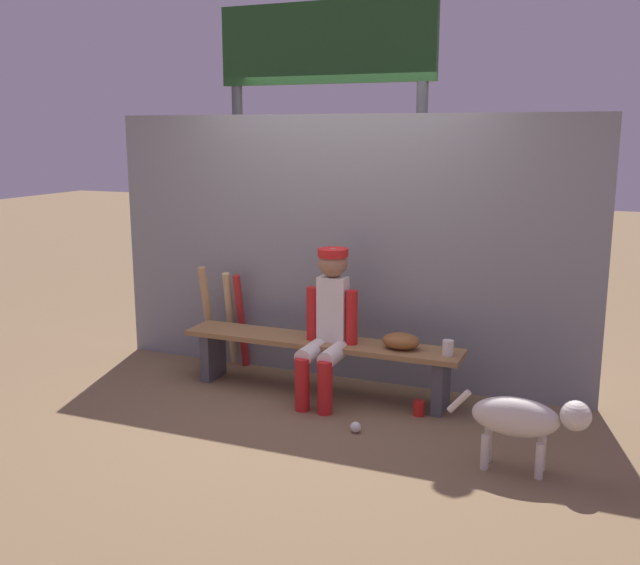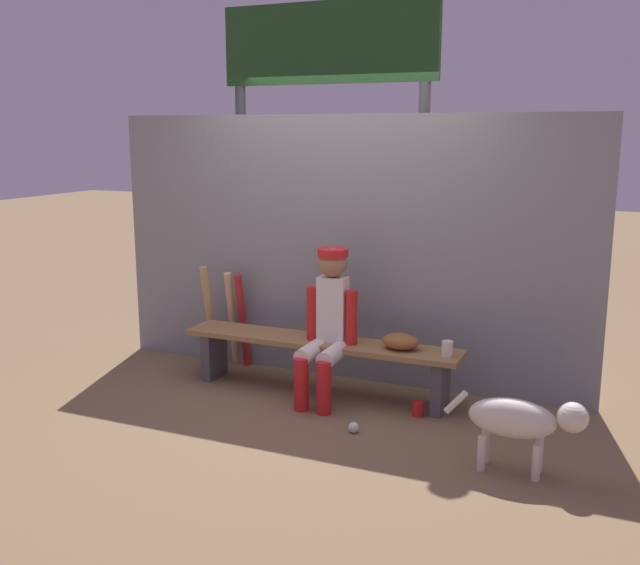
# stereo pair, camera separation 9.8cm
# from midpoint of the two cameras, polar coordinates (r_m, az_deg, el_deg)

# --- Properties ---
(ground_plane) EXTENTS (30.00, 30.00, 0.00)m
(ground_plane) POSITION_cam_midpoint_polar(r_m,az_deg,el_deg) (5.80, -0.49, -8.60)
(ground_plane) COLOR brown
(chainlink_fence) EXTENTS (4.07, 0.03, 2.15)m
(chainlink_fence) POSITION_cam_midpoint_polar(r_m,az_deg,el_deg) (5.92, 1.12, 2.57)
(chainlink_fence) COLOR gray
(chainlink_fence) RESTS_ON ground_plane
(dugout_bench) EXTENTS (2.22, 0.36, 0.44)m
(dugout_bench) POSITION_cam_midpoint_polar(r_m,az_deg,el_deg) (5.69, -0.50, -5.42)
(dugout_bench) COLOR olive
(dugout_bench) RESTS_ON ground_plane
(player_seated) EXTENTS (0.41, 0.55, 1.16)m
(player_seated) POSITION_cam_midpoint_polar(r_m,az_deg,el_deg) (5.48, 0.07, -2.97)
(player_seated) COLOR silver
(player_seated) RESTS_ON ground_plane
(baseball_glove) EXTENTS (0.28, 0.20, 0.12)m
(baseball_glove) POSITION_cam_midpoint_polar(r_m,az_deg,el_deg) (5.44, 5.82, -4.56)
(baseball_glove) COLOR brown
(baseball_glove) RESTS_ON dugout_bench
(bat_aluminum_red) EXTENTS (0.08, 0.19, 0.83)m
(bat_aluminum_red) POSITION_cam_midpoint_polar(r_m,az_deg,el_deg) (6.33, -6.61, -3.01)
(bat_aluminum_red) COLOR #B22323
(bat_aluminum_red) RESTS_ON ground_plane
(bat_wood_natural) EXTENTS (0.11, 0.25, 0.84)m
(bat_wood_natural) POSITION_cam_midpoint_polar(r_m,az_deg,el_deg) (6.39, -7.45, -2.81)
(bat_wood_natural) COLOR tan
(bat_wood_natural) RESTS_ON ground_plane
(bat_wood_tan) EXTENTS (0.07, 0.22, 0.89)m
(bat_wood_tan) POSITION_cam_midpoint_polar(r_m,az_deg,el_deg) (6.40, -9.17, -2.60)
(bat_wood_tan) COLOR tan
(bat_wood_tan) RESTS_ON ground_plane
(baseball) EXTENTS (0.07, 0.07, 0.07)m
(baseball) POSITION_cam_midpoint_polar(r_m,az_deg,el_deg) (5.08, 2.22, -11.21)
(baseball) COLOR white
(baseball) RESTS_ON ground_plane
(cup_on_ground) EXTENTS (0.08, 0.08, 0.11)m
(cup_on_ground) POSITION_cam_midpoint_polar(r_m,az_deg,el_deg) (5.39, 7.19, -9.70)
(cup_on_ground) COLOR red
(cup_on_ground) RESTS_ON ground_plane
(cup_on_bench) EXTENTS (0.08, 0.08, 0.11)m
(cup_on_bench) POSITION_cam_midpoint_polar(r_m,az_deg,el_deg) (5.33, 9.43, -5.05)
(cup_on_bench) COLOR silver
(cup_on_bench) RESTS_ON dugout_bench
(scoreboard) EXTENTS (2.30, 0.27, 3.37)m
(scoreboard) POSITION_cam_midpoint_polar(r_m,az_deg,el_deg) (6.73, 0.51, 14.78)
(scoreboard) COLOR #3F3F42
(scoreboard) RESTS_ON ground_plane
(dog) EXTENTS (0.84, 0.20, 0.49)m
(dog) POSITION_cam_midpoint_polar(r_m,az_deg,el_deg) (4.58, 15.09, -10.23)
(dog) COLOR beige
(dog) RESTS_ON ground_plane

